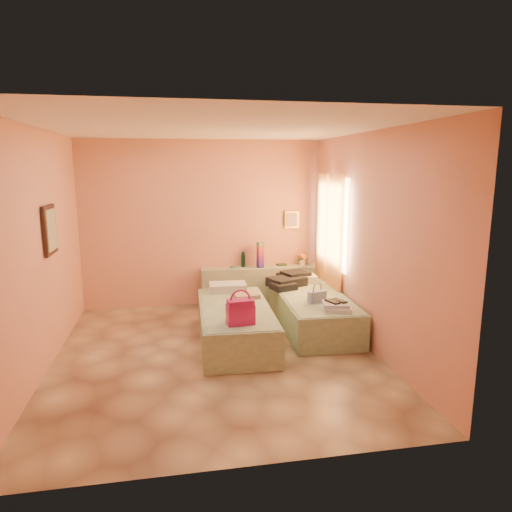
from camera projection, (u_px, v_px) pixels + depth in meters
The scene contains 16 objects.
ground at pixel (217, 355), 5.81m from camera, with size 4.50×4.50×0.00m, color tan.
room_walls at pixel (226, 210), 6.05m from camera, with size 4.02×4.51×2.81m.
headboard_ledge at pixel (260, 285), 7.94m from camera, with size 2.05×0.30×0.65m, color #9AA587.
bed_left at pixel (235, 324), 6.20m from camera, with size 0.90×2.00×0.50m, color #A8BF9A.
bed_right at pixel (313, 312), 6.73m from camera, with size 0.90×2.00×0.50m, color #A8BF9A.
water_bottle at pixel (243, 260), 7.88m from camera, with size 0.07×0.07×0.26m, color #143925.
rainbow_box at pixel (260, 255), 7.81m from camera, with size 0.10×0.10×0.44m, color #B71660.
small_dish at pixel (233, 267), 7.82m from camera, with size 0.11×0.11×0.03m, color #457F66.
green_book at pixel (282, 265), 8.01m from camera, with size 0.16×0.12×0.03m, color #264729.
flower_vase at pixel (303, 258), 8.01m from camera, with size 0.19×0.19×0.25m, color silver.
magenta_handbag at pixel (240, 312), 5.44m from camera, with size 0.33×0.18×0.31m, color #B71660.
khaki_garment at pixel (246, 295), 6.58m from camera, with size 0.35×0.28×0.06m, color tan.
clothes_pile at pixel (290, 280), 7.22m from camera, with size 0.60×0.60×0.18m, color black.
blue_handbag at pixel (317, 297), 6.33m from camera, with size 0.25×0.11×0.16m, color #3E5094.
towel_stack at pixel (338, 307), 5.98m from camera, with size 0.35×0.30×0.10m, color silver.
sandal_pair at pixel (336, 301), 6.00m from camera, with size 0.17×0.23×0.02m, color black.
Camera 1 is at (-0.49, -5.46, 2.35)m, focal length 32.00 mm.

